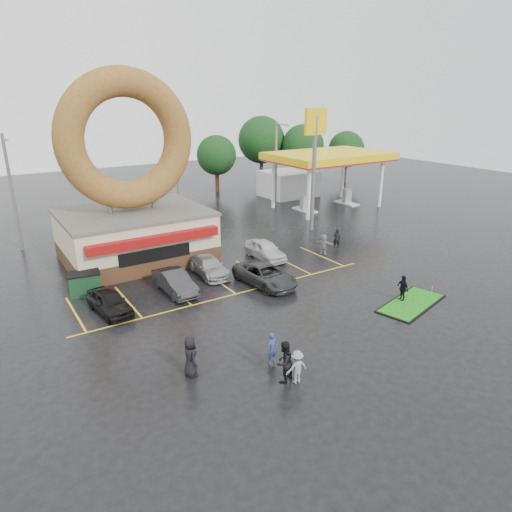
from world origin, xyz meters
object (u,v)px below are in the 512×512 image
car_silver (209,266)px  person_cameraman (403,288)px  car_white (265,250)px  car_black (109,302)px  putting_green (411,303)px  donut_shop (132,200)px  streetlight_right (276,162)px  car_grey (265,275)px  shell_sign (315,147)px  dumpster (85,284)px  streetlight_left (12,190)px  person_blue (273,348)px  car_dgrey (175,282)px  streetlight_mid (178,173)px  gas_station (310,170)px

car_silver → person_cameraman: bearing=-49.1°
car_white → person_cameraman: (2.73, -10.57, 0.12)m
car_black → putting_green: 17.49m
donut_shop → streetlight_right: size_ratio=1.50×
car_grey → putting_green: 9.10m
shell_sign → streetlight_right: bearing=73.2°
streetlight_right → car_silver: bearing=-137.2°
car_grey → dumpster: size_ratio=2.68×
shell_sign → car_silver: size_ratio=2.50×
car_black → car_silver: car_black is taller
dumpster → donut_shop: bearing=51.2°
streetlight_left → person_blue: streetlight_left is taller
dumpster → streetlight_left: bearing=109.4°
shell_sign → person_blue: 23.31m
car_grey → dumpster: 11.26m
car_black → car_white: 12.68m
donut_shop → shell_sign: size_ratio=1.27×
streetlight_left → putting_green: size_ratio=1.69×
car_dgrey → car_white: car_white is taller
car_grey → car_dgrey: bearing=153.4°
streetlight_mid → gas_station: bearing=0.1°
streetlight_mid → car_dgrey: bearing=-114.8°
car_black → car_silver: size_ratio=0.89×
car_dgrey → streetlight_right: bearing=38.8°
person_blue → person_cameraman: 10.40m
donut_shop → person_blue: 17.51m
streetlight_right → car_dgrey: 25.35m
car_grey → car_white: car_white is taller
car_black → person_blue: 10.39m
streetlight_left → streetlight_right: same height
shell_sign → person_cameraman: 16.99m
shell_sign → dumpster: bearing=-170.5°
shell_sign → streetlight_mid: shell_sign is taller
streetlight_right → car_white: streetlight_right is taller
putting_green → donut_shop: bearing=123.8°
car_white → person_blue: person_blue is taller
streetlight_mid → dumpster: (-11.82, -12.38, -4.13)m
car_white → shell_sign: bearing=30.1°
person_cameraman → car_silver: bearing=-128.3°
car_dgrey → person_cameraman: size_ratio=2.54×
person_blue → dumpster: size_ratio=0.84×
shell_sign → donut_shop: bearing=176.5°
gas_station → car_white: bearing=-138.5°
streetlight_mid → car_grey: 17.80m
car_grey → putting_green: size_ratio=0.90×
donut_shop → car_black: bearing=-118.5°
gas_station → person_blue: (-22.47, -25.07, -2.94)m
shell_sign → person_cameraman: bearing=-109.2°
person_blue → streetlight_left: bearing=101.8°
car_black → car_grey: (9.62, -1.40, 0.03)m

